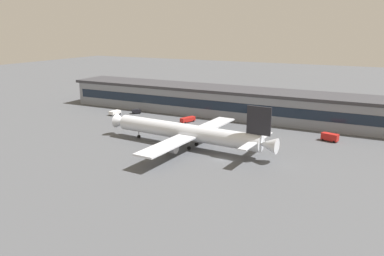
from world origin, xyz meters
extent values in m
plane|color=#4C4F54|center=(0.00, 0.00, 0.00)|extent=(600.00, 600.00, 0.00)
cube|color=gray|center=(0.00, 52.17, 5.10)|extent=(182.61, 18.48, 10.19)
cube|color=#38383D|center=(0.00, 52.17, 10.79)|extent=(186.26, 18.85, 1.20)
cube|color=#192333|center=(0.00, 42.88, 5.61)|extent=(178.95, 0.16, 3.67)
cylinder|color=silver|center=(-14.60, 5.79, 4.74)|extent=(48.50, 8.18, 4.89)
cone|color=silver|center=(-40.14, 7.54, 4.74)|extent=(4.71, 4.94, 4.65)
cone|color=silver|center=(11.19, 4.02, 4.74)|extent=(5.67, 4.76, 4.40)
cube|color=black|center=(8.49, 4.21, 11.10)|extent=(6.87, 0.97, 7.83)
cube|color=silver|center=(7.62, -1.13, 5.48)|extent=(3.00, 8.95, 0.30)
cube|color=silver|center=(8.36, 9.61, 5.48)|extent=(3.00, 8.95, 0.30)
cube|color=silver|center=(-13.51, -7.63, 4.25)|extent=(7.47, 22.08, 0.50)
cube|color=silver|center=(-11.69, 18.93, 4.25)|extent=(7.47, 22.08, 0.50)
cylinder|color=#99999E|center=(-14.28, -4.31, 2.51)|extent=(4.21, 2.96, 2.69)
cylinder|color=#99999E|center=(-12.91, 15.75, 2.51)|extent=(4.21, 2.96, 2.69)
cylinder|color=black|center=(-32.90, 7.04, 0.55)|extent=(1.13, 0.57, 1.10)
cylinder|color=slate|center=(-32.90, 7.04, 1.97)|extent=(0.24, 0.24, 2.30)
cylinder|color=black|center=(-12.34, 3.42, 0.55)|extent=(1.13, 0.57, 1.10)
cylinder|color=slate|center=(-12.34, 3.42, 1.97)|extent=(0.24, 0.24, 2.30)
cylinder|color=black|center=(-12.04, 7.82, 0.55)|extent=(1.13, 0.57, 1.10)
cylinder|color=slate|center=(-12.04, 7.82, 1.97)|extent=(0.24, 0.24, 2.30)
cube|color=white|center=(-61.74, 31.31, 1.05)|extent=(3.22, 5.11, 1.40)
cube|color=black|center=(-61.56, 32.62, 1.33)|extent=(2.60, 1.99, 0.35)
cylinder|color=black|center=(-62.67, 33.14, 0.35)|extent=(0.39, 0.73, 0.70)
cylinder|color=black|center=(-60.36, 32.82, 0.35)|extent=(0.39, 0.73, 0.70)
cylinder|color=black|center=(-63.13, 29.81, 0.35)|extent=(0.39, 0.73, 0.70)
cylinder|color=black|center=(-60.81, 29.49, 0.35)|extent=(0.39, 0.73, 0.70)
cube|color=black|center=(-55.24, 37.45, 1.10)|extent=(4.00, 3.91, 1.50)
cube|color=black|center=(-54.52, 38.13, 1.40)|extent=(2.17, 2.21, 0.38)
cylinder|color=black|center=(-54.93, 38.97, 0.35)|extent=(0.72, 0.70, 0.70)
cylinder|color=black|center=(-53.71, 37.65, 0.35)|extent=(0.72, 0.70, 0.70)
cylinder|color=black|center=(-56.78, 37.26, 0.35)|extent=(0.72, 0.70, 0.70)
cylinder|color=black|center=(-55.55, 35.94, 0.35)|extent=(0.72, 0.70, 0.70)
cube|color=red|center=(-28.70, 33.82, 1.15)|extent=(4.07, 6.70, 1.60)
cube|color=black|center=(-28.10, 35.47, 1.47)|extent=(2.50, 2.74, 0.40)
cylinder|color=black|center=(-28.78, 36.23, 0.35)|extent=(0.52, 0.76, 0.70)
cylinder|color=black|center=(-27.08, 35.61, 0.35)|extent=(0.52, 0.76, 0.70)
cylinder|color=black|center=(-30.31, 32.02, 0.35)|extent=(0.52, 0.76, 0.70)
cylinder|color=black|center=(-28.62, 31.40, 0.35)|extent=(0.52, 0.76, 0.70)
cube|color=red|center=(23.80, 31.98, 1.45)|extent=(5.59, 3.46, 2.20)
cube|color=black|center=(22.42, 32.35, 1.89)|extent=(2.28, 2.42, 0.55)
cylinder|color=black|center=(21.79, 31.49, 0.35)|extent=(0.75, 0.47, 0.70)
cylinder|color=black|center=(22.30, 33.41, 0.35)|extent=(0.75, 0.47, 0.70)
cylinder|color=black|center=(25.31, 30.56, 0.35)|extent=(0.75, 0.47, 0.70)
cylinder|color=black|center=(25.82, 32.47, 0.35)|extent=(0.75, 0.47, 0.70)
camera|label=1|loc=(37.86, -93.25, 35.43)|focal=35.82mm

